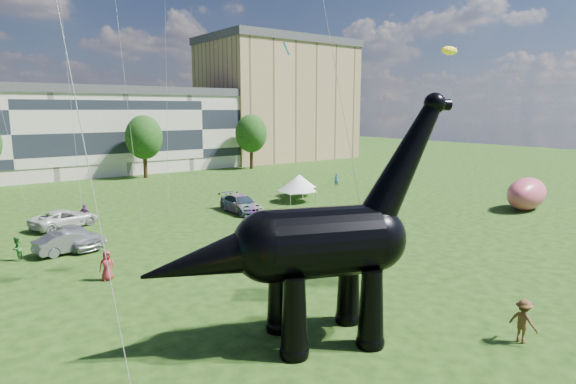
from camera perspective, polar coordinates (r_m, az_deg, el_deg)
ground at (r=23.84m, az=12.51°, el=-14.55°), size 220.00×220.00×0.00m
terrace_row at (r=76.53m, az=-30.48°, el=5.66°), size 78.00×11.00×12.00m
apartment_block at (r=97.21m, az=-1.22°, el=10.54°), size 28.00×18.00×22.00m
tree_mid_right at (r=71.44m, az=-16.73°, el=6.62°), size 5.20×5.20×9.44m
tree_far_right at (r=79.48m, az=-4.39°, el=7.28°), size 5.20×5.20×9.44m
dinosaur_sculpture at (r=20.05m, az=2.74°, el=-6.56°), size 12.98×6.65×10.84m
car_silver at (r=37.42m, az=-24.00°, el=-4.86°), size 2.99×5.12×1.64m
car_grey at (r=36.47m, az=-24.44°, el=-5.36°), size 4.79×2.37×1.51m
car_white at (r=44.10m, az=-24.94°, el=-2.88°), size 5.96×4.19×1.51m
car_dark at (r=46.03m, az=-5.57°, el=-1.41°), size 2.56×5.80×1.66m
gazebo_near at (r=50.89m, az=1.07°, el=0.98°), size 4.69×4.69×2.76m
gazebo_far at (r=54.24m, az=1.34°, el=1.34°), size 4.53×4.53×2.51m
inflatable_pink at (r=52.49m, az=26.44°, el=-0.18°), size 6.75×4.18×3.16m
visitors at (r=33.45m, az=-7.52°, el=-5.66°), size 51.66×36.56×1.89m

